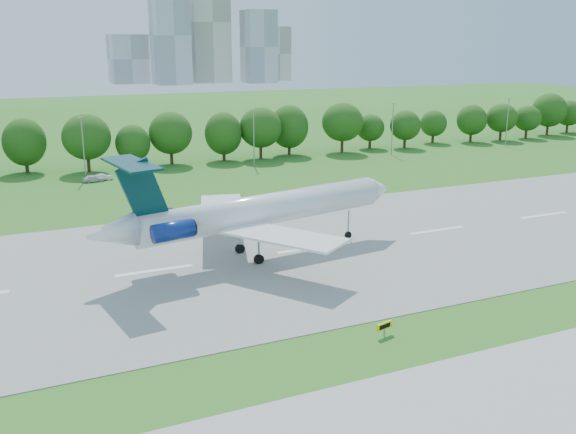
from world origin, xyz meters
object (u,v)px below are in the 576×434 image
(airliner, at_px, (249,211))
(service_vehicle_a, at_px, (103,177))
(taxi_sign_left, at_px, (385,326))
(service_vehicle_b, at_px, (93,178))

(airliner, relative_size, service_vehicle_a, 11.20)
(taxi_sign_left, distance_m, service_vehicle_b, 81.06)
(airliner, bearing_deg, taxi_sign_left, -90.62)
(taxi_sign_left, height_order, service_vehicle_b, service_vehicle_b)
(taxi_sign_left, distance_m, service_vehicle_a, 81.68)
(service_vehicle_a, xyz_separation_m, service_vehicle_b, (-1.91, -0.93, 0.07))
(airliner, height_order, taxi_sign_left, airliner)
(service_vehicle_a, relative_size, service_vehicle_b, 0.92)
(service_vehicle_a, bearing_deg, taxi_sign_left, -175.73)
(taxi_sign_left, relative_size, service_vehicle_a, 0.50)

